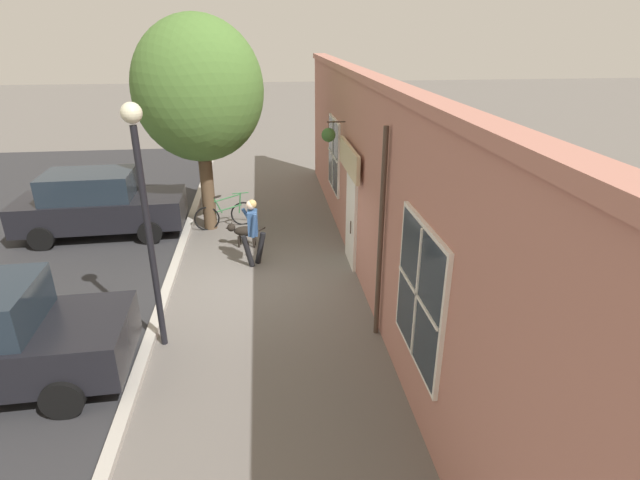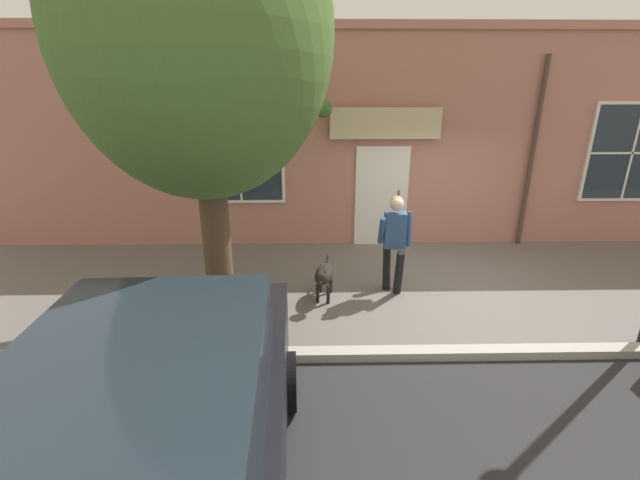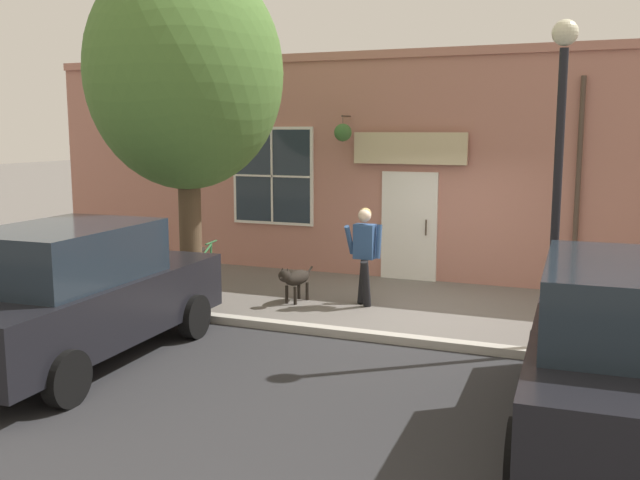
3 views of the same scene
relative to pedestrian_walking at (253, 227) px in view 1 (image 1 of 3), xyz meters
name	(u,v)px [view 1 (image 1 of 3)]	position (x,y,z in m)	size (l,w,h in m)	color
ground_plane	(261,282)	(-0.13, 0.92, -0.98)	(90.00, 90.00, 0.00)	#66605B
storefront_facade	(367,183)	(-2.47, 0.92, 1.23)	(0.95, 18.00, 4.40)	#B27566
pedestrian_walking	(253,227)	(0.00, 0.00, 0.00)	(0.59, 0.56, 1.64)	black
dog_on_leash	(244,231)	(0.27, -1.14, -0.56)	(1.04, 0.37, 0.65)	black
street_tree_by_curb	(203,94)	(1.16, -2.65, 2.69)	(3.32, 3.03, 5.61)	brown
leaning_bicycle	(225,215)	(0.82, -2.56, -0.60)	(1.70, 0.45, 1.00)	black
parked_car_nearest_curb	(99,204)	(4.13, -2.42, -0.10)	(4.36, 2.07, 1.75)	black
street_lamp	(143,194)	(1.60, 3.08, 1.84)	(0.32, 0.32, 4.23)	black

